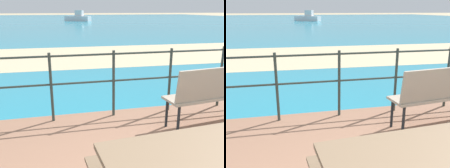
% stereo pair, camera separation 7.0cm
% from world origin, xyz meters
% --- Properties ---
extents(sea_water, '(90.00, 90.00, 0.01)m').
position_xyz_m(sea_water, '(0.00, 40.00, 0.01)').
color(sea_water, teal).
rests_on(sea_water, ground).
extents(beach_strip, '(54.10, 6.07, 0.01)m').
position_xyz_m(beach_strip, '(0.00, 8.46, 0.01)').
color(beach_strip, beige).
rests_on(beach_strip, ground).
extents(park_bench, '(1.69, 0.62, 0.95)m').
position_xyz_m(park_bench, '(1.44, 1.66, 0.63)').
color(park_bench, tan).
rests_on(park_bench, patio_paving).
extents(railing_fence, '(5.94, 0.04, 1.09)m').
position_xyz_m(railing_fence, '(0.00, 2.39, 0.73)').
color(railing_fence, '#2D3833').
rests_on(railing_fence, patio_paving).
extents(boat_mid, '(4.22, 3.88, 1.61)m').
position_xyz_m(boat_mid, '(2.98, 39.18, 0.51)').
color(boat_mid, silver).
rests_on(boat_mid, sea_water).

